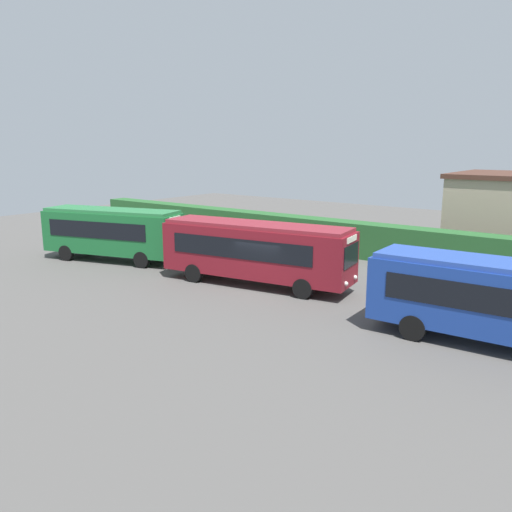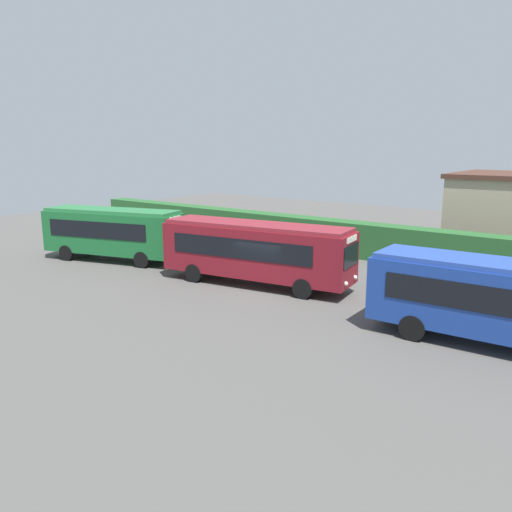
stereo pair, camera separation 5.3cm
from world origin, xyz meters
name	(u,v)px [view 2 (the right image)]	position (x,y,z in m)	size (l,w,h in m)	color
ground_plane	(265,289)	(0.00, 0.00, 0.00)	(76.10, 76.10, 0.00)	#514F4C
bus_green	(113,231)	(-11.71, -0.52, 1.90)	(9.37, 4.89, 3.31)	#19602D
bus_maroon	(256,250)	(-0.93, 0.42, 1.89)	(10.63, 4.03, 3.30)	maroon
bus_blue	(511,300)	(11.66, -0.97, 1.84)	(10.16, 2.92, 3.19)	navy
person_left	(139,238)	(-12.54, 2.27, 0.97)	(0.52, 0.43, 1.83)	silver
hedge_row	(357,239)	(0.00, 10.15, 1.14)	(50.05, 1.62, 2.27)	#265A2A
traffic_cone	(188,235)	(-13.58, 7.97, 0.30)	(0.36, 0.36, 0.60)	orange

